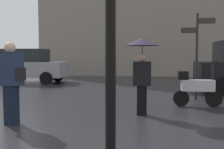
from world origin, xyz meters
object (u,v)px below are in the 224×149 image
at_px(pedestrian_with_bag, 11,78).
at_px(parked_car_right, 28,65).
at_px(parked_scooter, 196,87).
at_px(street_signpost, 197,47).
at_px(pedestrian_with_umbrella, 142,56).

height_order(pedestrian_with_bag, parked_car_right, parked_car_right).
relative_size(parked_scooter, street_signpost, 0.48).
xyz_separation_m(pedestrian_with_umbrella, street_signpost, (1.73, 2.51, 0.28)).
relative_size(pedestrian_with_umbrella, parked_car_right, 0.47).
distance_m(pedestrian_with_bag, parked_car_right, 8.91).
height_order(pedestrian_with_umbrella, street_signpost, street_signpost).
xyz_separation_m(pedestrian_with_bag, parked_car_right, (-3.59, 8.16, -0.06)).
bearing_deg(parked_scooter, parked_car_right, 166.36).
bearing_deg(street_signpost, pedestrian_with_bag, -139.81).
height_order(parked_car_right, street_signpost, street_signpost).
bearing_deg(parked_car_right, pedestrian_with_bag, -52.64).
bearing_deg(pedestrian_with_bag, pedestrian_with_umbrella, -69.72).
bearing_deg(street_signpost, parked_scooter, -100.45).
relative_size(pedestrian_with_bag, street_signpost, 0.61).
xyz_separation_m(pedestrian_with_umbrella, parked_car_right, (-6.30, 6.91, -0.52)).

